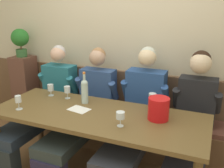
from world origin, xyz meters
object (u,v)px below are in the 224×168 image
(wine_glass_center_rear, at_px, (152,98))
(dining_table, at_px, (97,121))
(person_left_seat, at_px, (84,110))
(wine_glass_mid_right, at_px, (67,90))
(wine_bottle_green_tall, at_px, (85,90))
(ice_bucket, at_px, (159,109))
(person_center_left_seat, at_px, (137,115))
(person_right_seat, at_px, (192,123))
(wine_glass_center_front, at_px, (166,102))
(person_center_right_seat, at_px, (45,102))
(wine_glass_right_end, at_px, (18,100))
(wall_bench, at_px, (121,126))
(wine_glass_by_bottle, at_px, (120,116))
(wine_glass_left_end, at_px, (51,88))
(potted_plant, at_px, (20,40))

(wine_glass_center_rear, bearing_deg, dining_table, -146.11)
(person_left_seat, bearing_deg, wine_glass_mid_right, -162.78)
(wine_bottle_green_tall, height_order, wine_glass_mid_right, wine_bottle_green_tall)
(ice_bucket, bearing_deg, person_center_left_seat, 140.36)
(ice_bucket, bearing_deg, dining_table, -170.06)
(person_right_seat, relative_size, wine_glass_center_rear, 7.83)
(ice_bucket, distance_m, wine_glass_center_front, 0.21)
(wine_glass_mid_right, xyz_separation_m, wine_glass_center_rear, (0.95, 0.07, 0.02))
(person_center_right_seat, distance_m, wine_glass_center_front, 1.48)
(dining_table, bearing_deg, person_center_left_seat, 47.07)
(ice_bucket, height_order, wine_bottle_green_tall, wine_bottle_green_tall)
(wine_glass_mid_right, height_order, wine_glass_right_end, wine_glass_right_end)
(person_center_right_seat, distance_m, person_center_left_seat, 1.17)
(wall_bench, distance_m, person_right_seat, 1.00)
(person_center_left_seat, relative_size, wine_glass_right_end, 8.96)
(person_center_right_seat, height_order, wine_glass_by_bottle, person_center_right_seat)
(wine_glass_mid_right, relative_size, wine_glass_by_bottle, 1.06)
(wine_glass_left_end, bearing_deg, person_right_seat, 2.92)
(person_right_seat, bearing_deg, wine_glass_left_end, -177.08)
(person_center_left_seat, height_order, wine_glass_left_end, person_center_left_seat)
(person_left_seat, bearing_deg, wine_glass_center_rear, 1.14)
(wine_glass_center_rear, xyz_separation_m, wine_glass_right_end, (-1.23, -0.53, -0.02))
(person_right_seat, distance_m, wine_bottle_green_tall, 1.13)
(potted_plant, bearing_deg, dining_table, -25.35)
(wine_glass_by_bottle, distance_m, potted_plant, 2.06)
(wall_bench, bearing_deg, wine_glass_center_rear, -38.09)
(wine_glass_right_end, height_order, wine_glass_center_front, wine_glass_right_end)
(dining_table, xyz_separation_m, wine_glass_by_bottle, (0.31, -0.16, 0.18))
(ice_bucket, bearing_deg, wine_bottle_green_tall, 173.41)
(ice_bucket, xyz_separation_m, wine_glass_center_front, (0.02, 0.21, -0.01))
(person_center_left_seat, relative_size, wine_glass_center_rear, 7.85)
(wine_bottle_green_tall, bearing_deg, dining_table, -39.48)
(person_center_right_seat, xyz_separation_m, wine_bottle_green_tall, (0.63, -0.12, 0.27))
(person_right_seat, relative_size, ice_bucket, 6.24)
(dining_table, distance_m, wine_glass_left_end, 0.77)
(dining_table, xyz_separation_m, person_right_seat, (0.87, 0.33, -0.01))
(person_right_seat, xyz_separation_m, ice_bucket, (-0.29, -0.23, 0.20))
(wall_bench, relative_size, wine_glass_left_end, 17.97)
(person_center_left_seat, height_order, wine_glass_mid_right, person_center_left_seat)
(wall_bench, height_order, wine_glass_right_end, wall_bench)
(wall_bench, bearing_deg, wine_bottle_green_tall, -116.17)
(wine_glass_center_front, bearing_deg, wine_glass_center_rear, 180.00)
(person_right_seat, bearing_deg, wine_glass_by_bottle, -138.60)
(person_center_right_seat, distance_m, potted_plant, 1.01)
(wine_glass_mid_right, bearing_deg, potted_plant, 155.24)
(person_left_seat, height_order, wine_bottle_green_tall, person_left_seat)
(wall_bench, distance_m, person_center_right_seat, 0.99)
(wine_glass_right_end, bearing_deg, wine_glass_left_end, 83.09)
(wall_bench, distance_m, wine_glass_mid_right, 0.85)
(dining_table, xyz_separation_m, person_left_seat, (-0.31, 0.30, -0.05))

